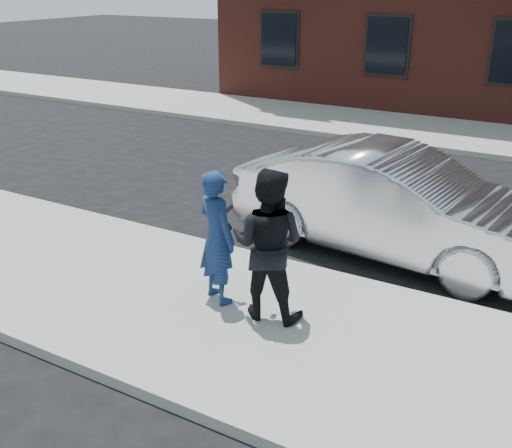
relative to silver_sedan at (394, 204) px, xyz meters
The scene contains 8 objects.
ground 3.07m from the silver_sedan, 86.40° to the right, with size 100.00×100.00×0.00m, color black.
near_sidewalk 3.29m from the silver_sedan, 86.68° to the right, with size 50.00×3.50×0.15m, color gray.
near_curb 1.61m from the silver_sedan, 82.42° to the right, with size 50.00×0.10×0.15m, color #999691.
far_sidewalk 8.35m from the silver_sedan, 88.72° to the left, with size 50.00×3.50×0.15m, color gray.
far_curb 6.56m from the silver_sedan, 88.37° to the left, with size 50.00×0.10×0.15m, color #999691.
silver_sedan is the anchor object (origin of this frame).
man_hoodie 3.26m from the silver_sedan, 117.04° to the right, with size 0.79×0.68×1.83m.
man_peacoat 3.02m from the silver_sedan, 103.60° to the right, with size 1.07×0.89×1.98m.
Camera 1 is at (2.31, -5.93, 4.22)m, focal length 42.00 mm.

